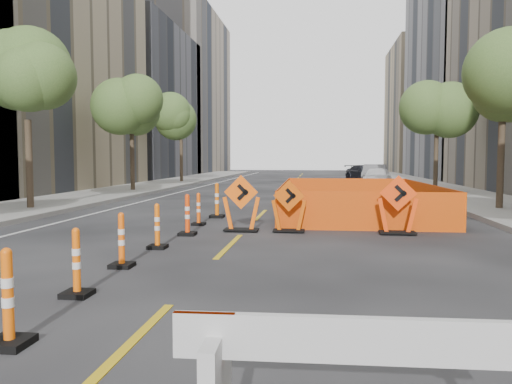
# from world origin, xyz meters

# --- Properties ---
(ground_plane) EXTENTS (140.00, 140.00, 0.00)m
(ground_plane) POSITION_xyz_m (0.00, 0.00, 0.00)
(ground_plane) COLOR black
(sidewalk_left) EXTENTS (4.00, 90.00, 0.15)m
(sidewalk_left) POSITION_xyz_m (-9.00, 12.00, 0.07)
(sidewalk_left) COLOR gray
(sidewalk_left) RESTS_ON ground
(bld_left_d) EXTENTS (12.00, 16.00, 14.00)m
(bld_left_d) POSITION_xyz_m (-17.00, 39.20, 7.00)
(bld_left_d) COLOR #4C4C51
(bld_left_d) RESTS_ON ground
(bld_left_e) EXTENTS (12.00, 20.00, 20.00)m
(bld_left_e) POSITION_xyz_m (-17.00, 55.60, 10.00)
(bld_left_e) COLOR gray
(bld_left_e) RESTS_ON ground
(bld_right_d) EXTENTS (12.00, 18.00, 20.00)m
(bld_right_d) POSITION_xyz_m (17.00, 40.20, 10.00)
(bld_right_d) COLOR gray
(bld_right_d) RESTS_ON ground
(bld_right_e) EXTENTS (12.00, 14.00, 16.00)m
(bld_right_e) POSITION_xyz_m (17.00, 58.60, 8.00)
(bld_right_e) COLOR tan
(bld_right_e) RESTS_ON ground
(tree_l_b) EXTENTS (2.80, 2.80, 5.95)m
(tree_l_b) POSITION_xyz_m (-8.40, 10.00, 4.53)
(tree_l_b) COLOR #382B1E
(tree_l_b) RESTS_ON ground
(tree_l_c) EXTENTS (2.80, 2.80, 5.95)m
(tree_l_c) POSITION_xyz_m (-8.40, 20.00, 4.53)
(tree_l_c) COLOR #382B1E
(tree_l_c) RESTS_ON ground
(tree_l_d) EXTENTS (2.80, 2.80, 5.95)m
(tree_l_d) POSITION_xyz_m (-8.40, 30.00, 4.53)
(tree_l_d) COLOR #382B1E
(tree_l_d) RESTS_ON ground
(tree_r_b) EXTENTS (2.80, 2.80, 5.95)m
(tree_r_b) POSITION_xyz_m (8.40, 12.00, 4.53)
(tree_r_b) COLOR #382B1E
(tree_r_b) RESTS_ON ground
(tree_r_c) EXTENTS (2.80, 2.80, 5.95)m
(tree_r_c) POSITION_xyz_m (8.40, 22.00, 4.53)
(tree_r_c) COLOR #382B1E
(tree_r_c) RESTS_ON ground
(channelizer_2) EXTENTS (0.41, 0.41, 1.04)m
(channelizer_2) POSITION_xyz_m (-1.22, -2.10, 0.52)
(channelizer_2) COLOR #ED5D0A
(channelizer_2) RESTS_ON ground
(channelizer_3) EXTENTS (0.39, 0.39, 0.98)m
(channelizer_3) POSITION_xyz_m (-1.42, -0.24, 0.49)
(channelizer_3) COLOR #EF5E0A
(channelizer_3) RESTS_ON ground
(channelizer_4) EXTENTS (0.39, 0.39, 0.99)m
(channelizer_4) POSITION_xyz_m (-1.52, 1.62, 0.49)
(channelizer_4) COLOR #FF5C0A
(channelizer_4) RESTS_ON ground
(channelizer_5) EXTENTS (0.39, 0.39, 0.98)m
(channelizer_5) POSITION_xyz_m (-1.48, 3.48, 0.49)
(channelizer_5) COLOR #FA650A
(channelizer_5) RESTS_ON ground
(channelizer_6) EXTENTS (0.41, 0.41, 1.04)m
(channelizer_6) POSITION_xyz_m (-1.32, 5.34, 0.52)
(channelizer_6) COLOR #F6400A
(channelizer_6) RESTS_ON ground
(channelizer_7) EXTENTS (0.37, 0.37, 0.94)m
(channelizer_7) POSITION_xyz_m (-1.49, 7.20, 0.47)
(channelizer_7) COLOR #FF540A
(channelizer_7) RESTS_ON ground
(channelizer_8) EXTENTS (0.45, 0.45, 1.13)m
(channelizer_8) POSITION_xyz_m (-1.33, 9.06, 0.57)
(channelizer_8) COLOR #E96109
(channelizer_8) RESTS_ON ground
(chevron_sign_left) EXTENTS (1.01, 0.62, 1.50)m
(chevron_sign_left) POSITION_xyz_m (-0.07, 6.16, 0.75)
(chevron_sign_left) COLOR #FF5C0A
(chevron_sign_left) RESTS_ON ground
(chevron_sign_center) EXTENTS (1.01, 0.72, 1.37)m
(chevron_sign_center) POSITION_xyz_m (1.18, 6.18, 0.69)
(chevron_sign_center) COLOR #D64E09
(chevron_sign_center) RESTS_ON ground
(chevron_sign_right) EXTENTS (1.07, 0.73, 1.51)m
(chevron_sign_right) POSITION_xyz_m (3.95, 6.16, 0.75)
(chevron_sign_right) COLOR #FF400A
(chevron_sign_right) RESTS_ON ground
(safety_fence) EXTENTS (5.09, 8.50, 1.05)m
(safety_fence) POSITION_xyz_m (3.21, 10.86, 0.53)
(safety_fence) COLOR #E84C0C
(safety_fence) RESTS_ON ground
(parked_car_near) EXTENTS (2.46, 4.32, 1.39)m
(parked_car_near) POSITION_xyz_m (5.51, 24.59, 0.69)
(parked_car_near) COLOR silver
(parked_car_near) RESTS_ON ground
(parked_car_mid) EXTENTS (2.24, 4.61, 1.46)m
(parked_car_mid) POSITION_xyz_m (5.88, 29.43, 0.73)
(parked_car_mid) COLOR gray
(parked_car_mid) RESTS_ON ground
(parked_car_far) EXTENTS (3.52, 4.97, 1.34)m
(parked_car_far) POSITION_xyz_m (5.71, 34.54, 0.67)
(parked_car_far) COLOR black
(parked_car_far) RESTS_ON ground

